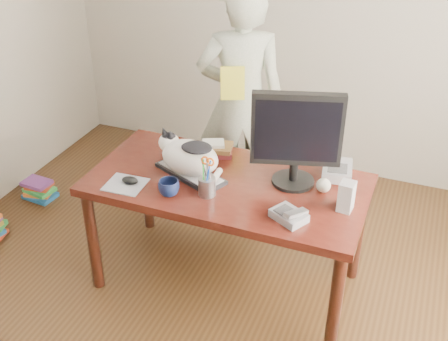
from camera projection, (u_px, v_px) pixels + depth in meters
room at (178, 133)px, 2.44m from camera, size 4.50×4.50×4.50m
desk at (232, 196)px, 3.37m from camera, size 1.60×0.80×0.75m
keyboard at (191, 173)px, 3.28m from camera, size 0.48×0.34×0.03m
cat at (188, 155)px, 3.23m from camera, size 0.44×0.33×0.25m
monitor at (297, 135)px, 3.04m from camera, size 0.49×0.30×0.56m
pen_cup at (207, 184)px, 3.07m from camera, size 0.11×0.11×0.24m
mousepad at (125, 184)px, 3.19m from camera, size 0.23×0.21×0.00m
mouse at (130, 180)px, 3.19m from camera, size 0.10×0.07×0.04m
coffee_mug at (169, 188)px, 3.08m from camera, size 0.15×0.15×0.09m
phone at (290, 215)px, 2.89m from camera, size 0.22×0.20×0.08m
speaker at (346, 196)px, 2.94m from camera, size 0.08×0.09×0.17m
baseball at (323, 185)px, 3.11m from camera, size 0.08×0.08×0.08m
book_stack at (215, 149)px, 3.49m from camera, size 0.25×0.22×0.08m
calculator at (337, 170)px, 3.27m from camera, size 0.20×0.25×0.07m
person at (241, 102)px, 3.95m from camera, size 0.73×0.61×1.69m
held_book at (233, 83)px, 3.71m from camera, size 0.18×0.15×0.22m
book_pile_b at (39, 190)px, 4.40m from camera, size 0.26×0.20×0.15m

